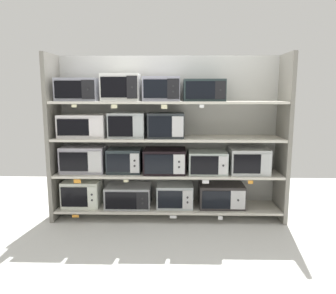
% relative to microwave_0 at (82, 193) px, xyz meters
% --- Properties ---
extents(ground, '(6.82, 6.00, 0.02)m').
position_rel_microwave_0_xyz_m(ground, '(1.11, -1.00, -0.32)').
color(ground, silver).
extents(back_panel, '(3.02, 0.04, 2.07)m').
position_rel_microwave_0_xyz_m(back_panel, '(1.11, 0.27, 0.72)').
color(back_panel, '#B2B2AD').
rests_on(back_panel, ground).
extents(upright_left, '(0.05, 0.50, 2.07)m').
position_rel_microwave_0_xyz_m(upright_left, '(-0.33, 0.00, 0.72)').
color(upright_left, gray).
rests_on(upright_left, ground).
extents(upright_right, '(0.05, 0.50, 2.07)m').
position_rel_microwave_0_xyz_m(upright_right, '(2.55, 0.00, 0.72)').
color(upright_right, gray).
rests_on(upright_right, ground).
extents(shelf_0, '(2.82, 0.50, 0.03)m').
position_rel_microwave_0_xyz_m(shelf_0, '(1.11, 0.00, -0.18)').
color(shelf_0, beige).
rests_on(shelf_0, ground).
extents(microwave_0, '(0.47, 0.36, 0.33)m').
position_rel_microwave_0_xyz_m(microwave_0, '(0.00, 0.00, 0.00)').
color(microwave_0, silver).
rests_on(microwave_0, shelf_0).
extents(microwave_1, '(0.57, 0.43, 0.27)m').
position_rel_microwave_0_xyz_m(microwave_1, '(0.60, -0.00, -0.03)').
color(microwave_1, '#9A9CA0').
rests_on(microwave_1, shelf_0).
extents(microwave_2, '(0.46, 0.37, 0.29)m').
position_rel_microwave_0_xyz_m(microwave_2, '(1.20, -0.00, -0.02)').
color(microwave_2, '#B2BABB').
rests_on(microwave_2, shelf_0).
extents(microwave_3, '(0.57, 0.38, 0.29)m').
position_rel_microwave_0_xyz_m(microwave_3, '(1.80, 0.00, -0.02)').
color(microwave_3, '#332E2E').
rests_on(microwave_3, shelf_0).
extents(price_tag_0, '(0.08, 0.00, 0.03)m').
position_rel_microwave_0_xyz_m(price_tag_0, '(-0.02, -0.25, -0.22)').
color(price_tag_0, orange).
extents(price_tag_1, '(0.08, 0.00, 0.03)m').
position_rel_microwave_0_xyz_m(price_tag_1, '(1.18, -0.25, -0.22)').
color(price_tag_1, white).
extents(price_tag_2, '(0.06, 0.00, 0.05)m').
position_rel_microwave_0_xyz_m(price_tag_2, '(1.76, -0.25, -0.23)').
color(price_tag_2, white).
extents(shelf_1, '(2.82, 0.50, 0.03)m').
position_rel_microwave_0_xyz_m(shelf_1, '(1.11, 0.00, 0.27)').
color(shelf_1, beige).
extents(microwave_4, '(0.55, 0.34, 0.33)m').
position_rel_microwave_0_xyz_m(microwave_4, '(0.04, 0.00, 0.45)').
color(microwave_4, '#9E9BA7').
rests_on(microwave_4, shelf_1).
extents(microwave_5, '(0.42, 0.35, 0.30)m').
position_rel_microwave_0_xyz_m(microwave_5, '(0.56, 0.00, 0.43)').
color(microwave_5, '#283235').
rests_on(microwave_5, shelf_1).
extents(microwave_6, '(0.52, 0.44, 0.30)m').
position_rel_microwave_0_xyz_m(microwave_6, '(1.07, -0.00, 0.43)').
color(microwave_6, black).
rests_on(microwave_6, shelf_1).
extents(microwave_7, '(0.48, 0.43, 0.28)m').
position_rel_microwave_0_xyz_m(microwave_7, '(1.61, -0.00, 0.42)').
color(microwave_7, '#B0BDB5').
rests_on(microwave_7, shelf_1).
extents(microwave_8, '(0.48, 0.42, 0.31)m').
position_rel_microwave_0_xyz_m(microwave_8, '(2.13, 0.00, 0.44)').
color(microwave_8, '#B6BAB9').
rests_on(microwave_8, shelf_1).
extents(price_tag_3, '(0.09, 0.00, 0.05)m').
position_rel_microwave_0_xyz_m(price_tag_3, '(0.02, -0.25, 0.23)').
color(price_tag_3, orange).
extents(price_tag_4, '(0.06, 0.00, 0.03)m').
position_rel_microwave_0_xyz_m(price_tag_4, '(0.61, -0.25, 0.23)').
color(price_tag_4, beige).
extents(price_tag_5, '(0.08, 0.00, 0.04)m').
position_rel_microwave_0_xyz_m(price_tag_5, '(1.57, -0.25, 0.23)').
color(price_tag_5, white).
extents(price_tag_6, '(0.06, 0.00, 0.04)m').
position_rel_microwave_0_xyz_m(price_tag_6, '(2.11, -0.25, 0.23)').
color(price_tag_6, orange).
extents(shelf_2, '(2.82, 0.50, 0.03)m').
position_rel_microwave_0_xyz_m(shelf_2, '(1.11, 0.00, 0.72)').
color(shelf_2, beige).
extents(microwave_9, '(0.58, 0.37, 0.28)m').
position_rel_microwave_0_xyz_m(microwave_9, '(0.05, 0.00, 0.87)').
color(microwave_9, silver).
rests_on(microwave_9, shelf_2).
extents(microwave_10, '(0.44, 0.36, 0.31)m').
position_rel_microwave_0_xyz_m(microwave_10, '(0.61, -0.00, 0.89)').
color(microwave_10, '#B0B9B9').
rests_on(microwave_10, shelf_2).
extents(microwave_11, '(0.44, 0.38, 0.31)m').
position_rel_microwave_0_xyz_m(microwave_11, '(1.09, -0.00, 0.89)').
color(microwave_11, '#2C3135').
rests_on(microwave_11, shelf_2).
extents(shelf_3, '(2.82, 0.50, 0.03)m').
position_rel_microwave_0_xyz_m(shelf_3, '(1.11, 0.00, 1.17)').
color(shelf_3, beige).
extents(microwave_12, '(0.50, 0.40, 0.27)m').
position_rel_microwave_0_xyz_m(microwave_12, '(0.01, 0.00, 1.32)').
color(microwave_12, '#9899A8').
rests_on(microwave_12, shelf_3).
extents(microwave_13, '(0.46, 0.39, 0.33)m').
position_rel_microwave_0_xyz_m(microwave_13, '(0.54, 0.00, 1.35)').
color(microwave_13, white).
rests_on(microwave_13, shelf_3).
extents(microwave_14, '(0.45, 0.40, 0.29)m').
position_rel_microwave_0_xyz_m(microwave_14, '(1.04, 0.00, 1.33)').
color(microwave_14, '#9C9DAF').
rests_on(microwave_14, shelf_3).
extents(microwave_15, '(0.50, 0.42, 0.26)m').
position_rel_microwave_0_xyz_m(microwave_15, '(1.55, -0.00, 1.31)').
color(microwave_15, '#263435').
rests_on(microwave_15, shelf_3).
extents(price_tag_7, '(0.06, 0.00, 0.03)m').
position_rel_microwave_0_xyz_m(price_tag_7, '(0.02, -0.25, 1.13)').
color(price_tag_7, beige).
extents(price_tag_8, '(0.07, 0.00, 0.04)m').
position_rel_microwave_0_xyz_m(price_tag_8, '(0.49, -0.25, 1.13)').
color(price_tag_8, beige).
extents(price_tag_9, '(0.07, 0.00, 0.05)m').
position_rel_microwave_0_xyz_m(price_tag_9, '(1.08, -0.25, 1.12)').
color(price_tag_9, beige).
extents(price_tag_10, '(0.05, 0.00, 0.04)m').
position_rel_microwave_0_xyz_m(price_tag_10, '(1.51, -0.25, 1.13)').
color(price_tag_10, white).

